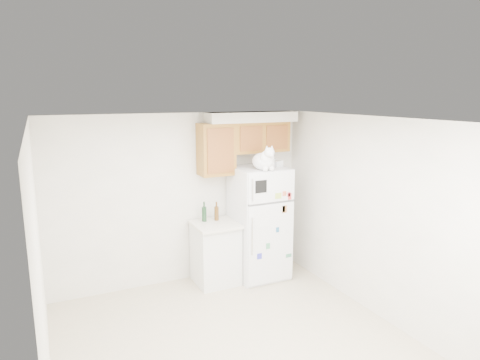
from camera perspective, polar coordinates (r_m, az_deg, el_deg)
ground_plane at (r=5.09m, az=-0.18°, el=-21.48°), size 3.80×4.00×0.01m
room_shell at (r=4.68m, az=-0.12°, el=-2.04°), size 3.84×4.04×2.52m
refrigerator at (r=6.50m, az=2.59°, el=-5.70°), size 0.76×0.78×1.70m
base_counter at (r=6.41m, az=-3.29°, el=-9.63°), size 0.64×0.64×0.92m
cat at (r=6.06m, az=3.31°, el=2.63°), size 0.36×0.53×0.37m
storage_box_back at (r=6.49m, az=3.99°, el=2.42°), size 0.21×0.17×0.10m
storage_box_front at (r=6.37m, az=4.98°, el=2.18°), size 0.18×0.16×0.09m
bottle_green at (r=6.30m, az=-4.80°, el=-4.22°), size 0.07×0.07×0.30m
bottle_amber at (r=6.34m, az=-3.15°, el=-4.15°), size 0.07×0.07×0.28m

